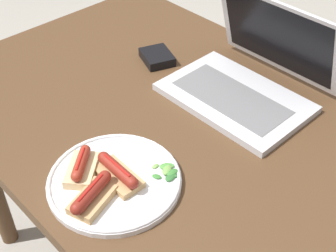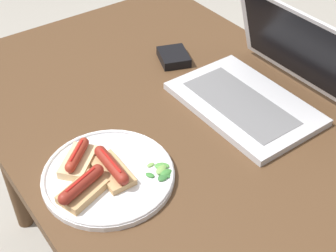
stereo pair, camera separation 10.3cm
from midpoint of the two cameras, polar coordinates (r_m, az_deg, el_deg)
name	(u,v)px [view 1 (the left image)]	position (r m, az deg, el deg)	size (l,w,h in m)	color
desk	(158,131)	(1.25, -3.55, -0.69)	(1.13, 0.85, 0.72)	#4C331E
laptop	(247,80)	(1.21, 7.20, 5.48)	(0.36, 0.31, 0.24)	#B7B7BC
plate	(114,180)	(0.99, -9.53, -6.70)	(0.28, 0.28, 0.02)	silver
sausage_toast_left	(118,173)	(0.97, -9.16, -5.83)	(0.12, 0.06, 0.04)	tan
sausage_toast_middle	(82,167)	(1.00, -13.40, -5.06)	(0.11, 0.11, 0.05)	#D6B784
sausage_toast_right	(92,196)	(0.94, -12.41, -8.47)	(0.08, 0.11, 0.05)	tan
salad_pile	(168,172)	(0.99, -2.99, -5.72)	(0.06, 0.06, 0.01)	#2D662D
external_drive	(157,57)	(1.35, -3.54, 8.31)	(0.12, 0.11, 0.03)	black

